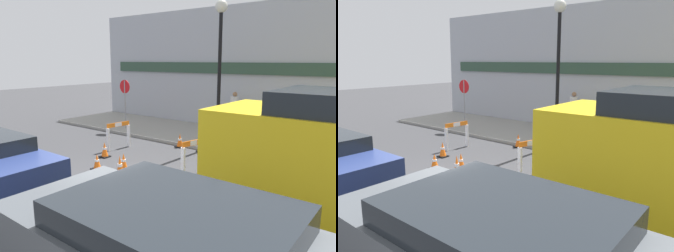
{
  "view_description": "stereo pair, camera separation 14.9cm",
  "coord_description": "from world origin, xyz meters",
  "views": [
    {
      "loc": [
        5.66,
        -5.07,
        3.16
      ],
      "look_at": [
        -0.91,
        3.34,
        1.0
      ],
      "focal_mm": 35.0,
      "sensor_mm": 36.0,
      "label": 1
    },
    {
      "loc": [
        5.78,
        -4.98,
        3.16
      ],
      "look_at": [
        -0.91,
        3.34,
        1.0
      ],
      "focal_mm": 35.0,
      "sensor_mm": 36.0,
      "label": 2
    }
  ],
  "objects": [
    {
      "name": "traffic_cone_2",
      "position": [
        -2.4,
        1.85,
        0.24
      ],
      "size": [
        0.3,
        0.3,
        0.5
      ],
      "color": "black",
      "rests_on": "ground_plane"
    },
    {
      "name": "storefront_facade",
      "position": [
        0.0,
        8.28,
        2.75
      ],
      "size": [
        18.0,
        0.22,
        5.5
      ],
      "color": "#A3A8B2",
      "rests_on": "ground_plane"
    },
    {
      "name": "streetlamp_post",
      "position": [
        -0.22,
        5.46,
        3.39
      ],
      "size": [
        0.44,
        0.44,
        5.08
      ],
      "color": "black",
      "rests_on": "sidewalk_slab"
    },
    {
      "name": "sidewalk_slab",
      "position": [
        0.0,
        6.35,
        0.06
      ],
      "size": [
        18.0,
        3.71,
        0.12
      ],
      "color": "gray",
      "rests_on": "ground_plane"
    },
    {
      "name": "traffic_cone_3",
      "position": [
        -0.58,
        0.8,
        0.3
      ],
      "size": [
        0.3,
        0.3,
        0.63
      ],
      "color": "black",
      "rests_on": "ground_plane"
    },
    {
      "name": "ground_plane",
      "position": [
        0.0,
        0.0,
        0.0
      ],
      "size": [
        60.0,
        60.0,
        0.0
      ],
      "primitive_type": "plane",
      "color": "#38383A"
    },
    {
      "name": "stop_sign",
      "position": [
        -4.91,
        5.3,
        1.58
      ],
      "size": [
        0.6,
        0.06,
        2.17
      ],
      "rotation": [
        0.0,
        0.0,
        3.15
      ],
      "color": "gray",
      "rests_on": "sidewalk_slab"
    },
    {
      "name": "traffic_cone_1",
      "position": [
        -1.63,
        0.88,
        0.22
      ],
      "size": [
        0.3,
        0.3,
        0.46
      ],
      "color": "black",
      "rests_on": "ground_plane"
    },
    {
      "name": "traffic_cone_0",
      "position": [
        -0.24,
        4.4,
        0.3
      ],
      "size": [
        0.3,
        0.3,
        0.61
      ],
      "color": "black",
      "rests_on": "ground_plane"
    },
    {
      "name": "person_pedestrian",
      "position": [
        -0.63,
        7.59,
        1.04
      ],
      "size": [
        0.49,
        0.49,
        1.71
      ],
      "rotation": [
        0.0,
        0.0,
        3.69
      ],
      "color": "#33333D",
      "rests_on": "sidewalk_slab"
    },
    {
      "name": "traffic_cone_5",
      "position": [
        -1.19,
        4.4,
        0.24
      ],
      "size": [
        0.3,
        0.3,
        0.5
      ],
      "color": "black",
      "rests_on": "ground_plane"
    },
    {
      "name": "barricade_1",
      "position": [
        -2.79,
        2.85,
        0.54
      ],
      "size": [
        0.26,
        0.96,
        0.97
      ],
      "rotation": [
        0.0,
        0.0,
        10.86
      ],
      "color": "white",
      "rests_on": "ground_plane"
    },
    {
      "name": "barricade_0",
      "position": [
        0.86,
        2.2,
        0.54
      ],
      "size": [
        0.34,
        0.79,
        1.01
      ],
      "rotation": [
        0.0,
        0.0,
        7.58
      ],
      "color": "white",
      "rests_on": "ground_plane"
    },
    {
      "name": "traffic_cone_4",
      "position": [
        -0.96,
        1.31,
        0.24
      ],
      "size": [
        0.3,
        0.3,
        0.51
      ],
      "color": "black",
      "rests_on": "ground_plane"
    },
    {
      "name": "person_worker",
      "position": [
        0.79,
        4.25,
        0.95
      ],
      "size": [
        0.52,
        0.52,
        1.78
      ],
      "rotation": [
        0.0,
        0.0,
        -2.45
      ],
      "color": "#33333D",
      "rests_on": "ground_plane"
    }
  ]
}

